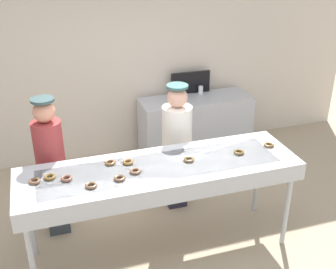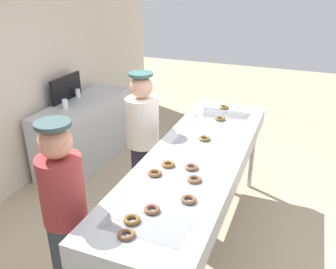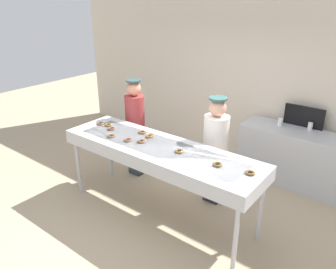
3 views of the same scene
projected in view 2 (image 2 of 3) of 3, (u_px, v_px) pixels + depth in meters
name	position (u px, v px, depth m)	size (l,w,h in m)	color
ground_plane	(193.00, 246.00, 3.69)	(16.00, 16.00, 0.00)	tan
fryer_conveyor	(196.00, 163.00, 3.29)	(2.89, 0.83, 1.06)	#B7BABF
chocolate_donut_0	(152.00, 209.00, 2.46)	(0.11, 0.11, 0.03)	brown
chocolate_donut_1	(220.00, 119.00, 3.99)	(0.11, 0.11, 0.03)	brown
chocolate_donut_2	(126.00, 234.00, 2.23)	(0.11, 0.11, 0.03)	brown
chocolate_donut_3	(192.00, 167.00, 3.00)	(0.11, 0.11, 0.03)	brown
chocolate_donut_4	(205.00, 139.00, 3.52)	(0.11, 0.11, 0.03)	brown
chocolate_donut_5	(168.00, 164.00, 3.04)	(0.11, 0.11, 0.03)	brown
chocolate_donut_6	(195.00, 179.00, 2.82)	(0.11, 0.11, 0.03)	brown
chocolate_donut_7	(132.00, 220.00, 2.36)	(0.11, 0.11, 0.03)	brown
chocolate_donut_8	(189.00, 200.00, 2.57)	(0.11, 0.11, 0.03)	brown
chocolate_donut_9	(155.00, 173.00, 2.91)	(0.11, 0.11, 0.03)	brown
chocolate_donut_10	(224.00, 107.00, 4.34)	(0.11, 0.11, 0.03)	brown
worker_baker	(65.00, 214.00, 2.63)	(0.32, 0.32, 1.68)	#343C44
worker_assistant	(143.00, 135.00, 3.92)	(0.36, 0.36, 1.64)	#292534
prep_counter	(86.00, 132.00, 5.18)	(1.71, 0.60, 0.92)	#B7BABF
paper_cup_0	(65.00, 104.00, 4.72)	(0.07, 0.07, 0.12)	white
paper_cup_1	(78.00, 93.00, 5.14)	(0.07, 0.07, 0.12)	white
menu_display	(66.00, 88.00, 5.00)	(0.63, 0.04, 0.34)	black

